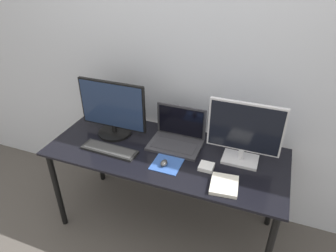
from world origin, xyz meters
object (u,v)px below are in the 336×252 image
(monitor_left, at_px, (113,110))
(keyboard, at_px, (109,150))
(mouse, at_px, (164,163))
(book, at_px, (224,185))
(laptop, at_px, (177,135))
(monitor_right, at_px, (244,132))
(power_brick, at_px, (206,167))

(monitor_left, xyz_separation_m, keyboard, (0.08, -0.22, -0.19))
(mouse, bearing_deg, monitor_left, 154.69)
(book, bearing_deg, keyboard, 174.89)
(laptop, relative_size, book, 1.84)
(book, bearing_deg, monitor_right, 80.80)
(monitor_right, relative_size, keyboard, 1.14)
(keyboard, bearing_deg, book, -5.11)
(laptop, height_order, keyboard, laptop)
(mouse, bearing_deg, keyboard, 177.47)
(monitor_left, distance_m, keyboard, 0.30)
(book, distance_m, power_brick, 0.19)
(keyboard, distance_m, book, 0.84)
(monitor_left, bearing_deg, laptop, 5.83)
(power_brick, bearing_deg, monitor_left, 167.85)
(laptop, height_order, mouse, laptop)
(monitor_left, relative_size, mouse, 7.75)
(laptop, bearing_deg, book, -39.25)
(mouse, xyz_separation_m, book, (0.41, -0.06, -0.01))
(monitor_left, height_order, laptop, monitor_left)
(monitor_right, height_order, book, monitor_right)
(laptop, height_order, book, laptop)
(keyboard, bearing_deg, laptop, 32.93)
(monitor_right, bearing_deg, keyboard, -166.10)
(laptop, xyz_separation_m, mouse, (0.01, -0.29, -0.04))
(book, height_order, power_brick, power_brick)
(monitor_left, relative_size, laptop, 1.41)
(monitor_left, bearing_deg, monitor_right, 0.01)
(monitor_left, xyz_separation_m, monitor_right, (0.96, 0.00, 0.02))
(book, bearing_deg, power_brick, 138.50)
(keyboard, height_order, power_brick, power_brick)
(keyboard, bearing_deg, power_brick, 4.35)
(keyboard, height_order, book, book)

